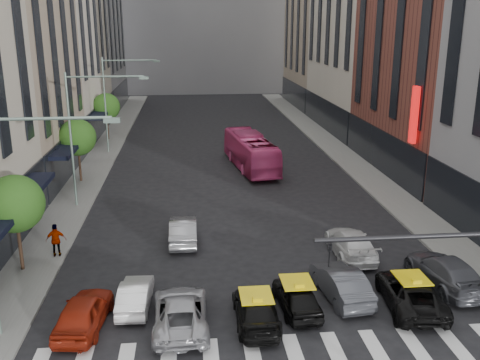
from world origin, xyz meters
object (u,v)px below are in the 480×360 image
object	(u,v)px
taxi_center	(297,296)
pedestrian_far	(56,240)
car_white_front	(135,295)
bus	(251,152)
streetlamp_far	(115,92)
streetlamp_mid	(84,122)
streetlamp_near	(7,197)
car_red	(84,312)
taxi_left	(256,309)

from	to	relation	value
taxi_center	pedestrian_far	distance (m)	13.43
car_white_front	pedestrian_far	xyz separation A→B (m)	(-4.64, 5.63, 0.45)
bus	pedestrian_far	bearing A→B (deg)	46.89
streetlamp_far	pedestrian_far	xyz separation A→B (m)	(-0.36, -24.53, -4.85)
streetlamp_mid	streetlamp_far	bearing A→B (deg)	90.00
streetlamp_near	streetlamp_mid	world-z (taller)	same
streetlamp_near	streetlamp_mid	bearing A→B (deg)	90.00
pedestrian_far	streetlamp_mid	bearing A→B (deg)	-99.42
car_white_front	bus	xyz separation A→B (m)	(7.89, 23.18, 0.87)
pedestrian_far	streetlamp_near	bearing A→B (deg)	85.70
streetlamp_near	bus	bearing A→B (deg)	64.06
streetlamp_mid	car_red	size ratio (longest dim) A/B	2.11
taxi_center	bus	distance (m)	24.12
car_white_front	taxi_left	bearing A→B (deg)	162.91
streetlamp_mid	taxi_left	xyz separation A→B (m)	(9.44, -15.99, -5.27)
streetlamp_mid	bus	distance (m)	15.78
car_red	taxi_center	size ratio (longest dim) A/B	1.10
bus	pedestrian_far	distance (m)	21.57
taxi_left	taxi_center	xyz separation A→B (m)	(1.92, 0.91, 0.03)
car_red	bus	world-z (taller)	bus
streetlamp_near	streetlamp_far	distance (m)	32.00
streetlamp_far	taxi_center	distance (m)	33.50
streetlamp_near	taxi_center	distance (m)	12.55
streetlamp_mid	bus	bearing A→B (deg)	36.54
streetlamp_near	pedestrian_far	size ratio (longest dim) A/B	4.96
car_red	pedestrian_far	world-z (taller)	pedestrian_far
car_white_front	bus	distance (m)	24.50
streetlamp_near	car_red	size ratio (longest dim) A/B	2.11
streetlamp_near	car_white_front	size ratio (longest dim) A/B	2.42
streetlamp_near	streetlamp_mid	size ratio (longest dim) A/B	1.00
car_red	taxi_center	xyz separation A→B (m)	(9.04, 0.58, -0.07)
streetlamp_far	bus	distance (m)	14.71
streetlamp_far	bus	xyz separation A→B (m)	(12.17, -6.98, -4.42)
streetlamp_near	bus	size ratio (longest dim) A/B	0.84
car_white_front	taxi_center	size ratio (longest dim) A/B	0.96
taxi_center	taxi_left	bearing A→B (deg)	21.24
bus	car_red	bearing A→B (deg)	60.63
bus	car_white_front	bearing A→B (deg)	63.62
streetlamp_near	car_white_front	world-z (taller)	streetlamp_near
pedestrian_far	taxi_center	bearing A→B (deg)	143.78
taxi_left	pedestrian_far	xyz separation A→B (m)	(-9.80, 7.46, 0.42)
car_white_front	streetlamp_far	bearing A→B (deg)	-79.52
car_white_front	taxi_center	world-z (taller)	taxi_center
streetlamp_near	pedestrian_far	world-z (taller)	streetlamp_near
taxi_left	bus	size ratio (longest dim) A/B	0.41
streetlamp_near	taxi_left	distance (m)	10.82
streetlamp_mid	car_red	distance (m)	16.65
streetlamp_far	car_red	xyz separation A→B (m)	(2.32, -31.65, -5.18)
car_red	streetlamp_mid	bearing A→B (deg)	-75.07
streetlamp_near	taxi_center	size ratio (longest dim) A/B	2.32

